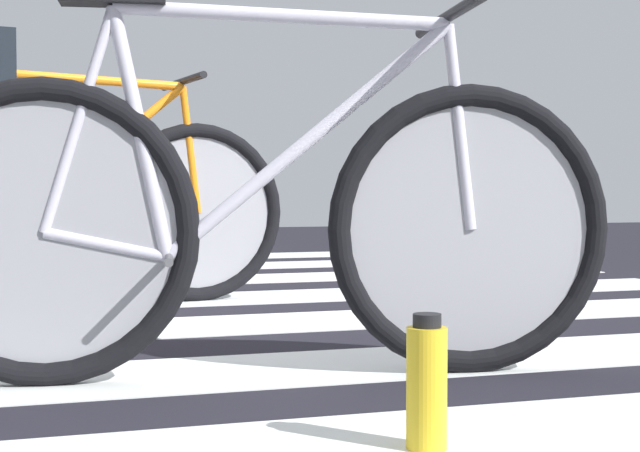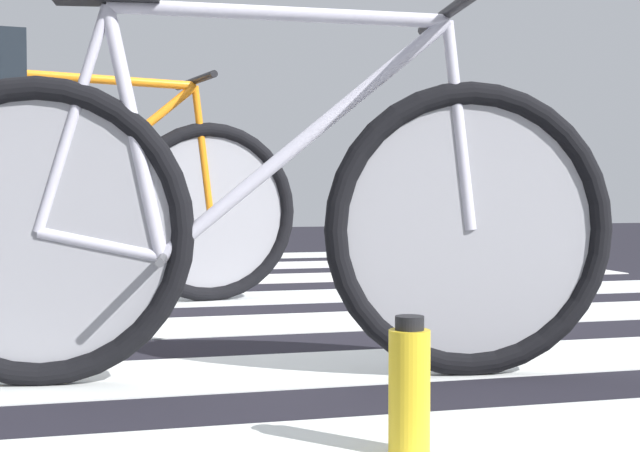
% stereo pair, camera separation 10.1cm
% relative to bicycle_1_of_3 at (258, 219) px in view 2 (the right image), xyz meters
% --- Properties ---
extents(ground, '(18.00, 14.00, 0.02)m').
position_rel_bicycle_1_of_3_xyz_m(ground, '(-0.22, 1.14, -0.40)').
color(ground, black).
extents(crosswalk_markings, '(5.37, 6.48, 0.00)m').
position_rel_bicycle_1_of_3_xyz_m(crosswalk_markings, '(-0.20, 0.88, -0.38)').
color(crosswalk_markings, silver).
rests_on(crosswalk_markings, ground).
extents(bicycle_1_of_3, '(1.73, 0.53, 0.93)m').
position_rel_bicycle_1_of_3_xyz_m(bicycle_1_of_3, '(0.00, 0.00, 0.00)').
color(bicycle_1_of_3, black).
rests_on(bicycle_1_of_3, ground).
extents(bicycle_2_of_3, '(1.73, 0.53, 0.93)m').
position_rel_bicycle_1_of_3_xyz_m(bicycle_2_of_3, '(-0.39, 1.50, 0.00)').
color(bicycle_2_of_3, black).
rests_on(bicycle_2_of_3, ground).
extents(water_bottle, '(0.07, 0.07, 0.24)m').
position_rel_bicycle_1_of_3_xyz_m(water_bottle, '(0.13, -0.68, -0.27)').
color(water_bottle, gold).
rests_on(water_bottle, ground).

